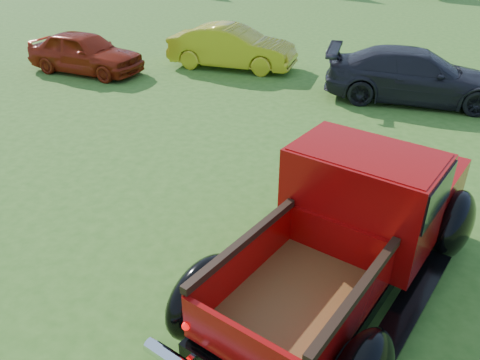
{
  "coord_description": "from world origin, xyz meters",
  "views": [
    {
      "loc": [
        1.77,
        -6.45,
        4.79
      ],
      "look_at": [
        0.11,
        0.2,
        0.92
      ],
      "focal_mm": 35.0,
      "sensor_mm": 36.0,
      "label": 1
    }
  ],
  "objects_px": {
    "show_car_yellow": "(232,47)",
    "show_car_grey": "(415,76)",
    "pickup_truck": "(358,219)",
    "show_car_red": "(85,52)"
  },
  "relations": [
    {
      "from": "show_car_red",
      "to": "show_car_grey",
      "type": "relative_size",
      "value": 0.8
    },
    {
      "from": "show_car_yellow",
      "to": "show_car_grey",
      "type": "height_order",
      "value": "show_car_grey"
    },
    {
      "from": "show_car_red",
      "to": "show_car_yellow",
      "type": "relative_size",
      "value": 0.92
    },
    {
      "from": "show_car_grey",
      "to": "show_car_yellow",
      "type": "bearing_deg",
      "value": 72.99
    },
    {
      "from": "pickup_truck",
      "to": "show_car_grey",
      "type": "height_order",
      "value": "pickup_truck"
    },
    {
      "from": "show_car_red",
      "to": "show_car_yellow",
      "type": "bearing_deg",
      "value": -59.0
    },
    {
      "from": "show_car_grey",
      "to": "pickup_truck",
      "type": "bearing_deg",
      "value": 172.03
    },
    {
      "from": "show_car_yellow",
      "to": "show_car_red",
      "type": "bearing_deg",
      "value": 115.04
    },
    {
      "from": "show_car_red",
      "to": "show_car_yellow",
      "type": "height_order",
      "value": "show_car_yellow"
    },
    {
      "from": "show_car_yellow",
      "to": "show_car_grey",
      "type": "relative_size",
      "value": 0.87
    }
  ]
}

